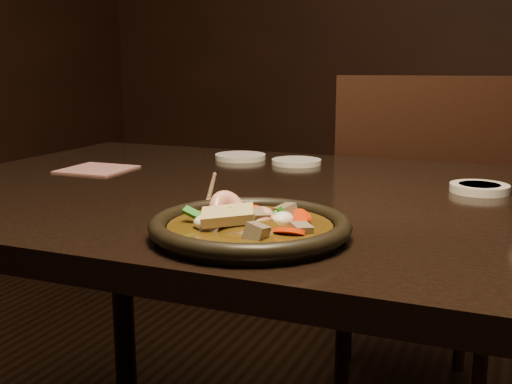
% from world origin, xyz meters
% --- Properties ---
extents(table, '(1.60, 0.90, 0.75)m').
position_xyz_m(table, '(0.00, 0.00, 0.67)').
color(table, black).
rests_on(table, floor).
extents(chair, '(0.53, 0.53, 0.94)m').
position_xyz_m(chair, '(0.02, 0.67, 0.51)').
color(chair, black).
rests_on(chair, floor).
extents(plate, '(0.27, 0.27, 0.03)m').
position_xyz_m(plate, '(-0.04, -0.30, 0.76)').
color(plate, black).
rests_on(plate, table).
extents(stirfry, '(0.18, 0.14, 0.06)m').
position_xyz_m(stirfry, '(-0.05, -0.30, 0.77)').
color(stirfry, '#3D2A0B').
rests_on(stirfry, plate).
extents(soy_dish, '(0.10, 0.10, 0.01)m').
position_xyz_m(soy_dish, '(0.22, 0.13, 0.76)').
color(soy_dish, silver).
rests_on(soy_dish, table).
extents(saucer_left, '(0.12, 0.12, 0.01)m').
position_xyz_m(saucer_left, '(-0.33, 0.31, 0.76)').
color(saucer_left, silver).
rests_on(saucer_left, table).
extents(saucer_right, '(0.11, 0.11, 0.01)m').
position_xyz_m(saucer_right, '(-0.18, 0.29, 0.76)').
color(saucer_right, silver).
rests_on(saucer_right, table).
extents(chopsticks, '(0.11, 0.24, 0.01)m').
position_xyz_m(chopsticks, '(-0.24, -0.03, 0.75)').
color(chopsticks, tan).
rests_on(chopsticks, table).
extents(napkin, '(0.14, 0.14, 0.00)m').
position_xyz_m(napkin, '(-0.55, 0.06, 0.75)').
color(napkin, '#925A59').
rests_on(napkin, table).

